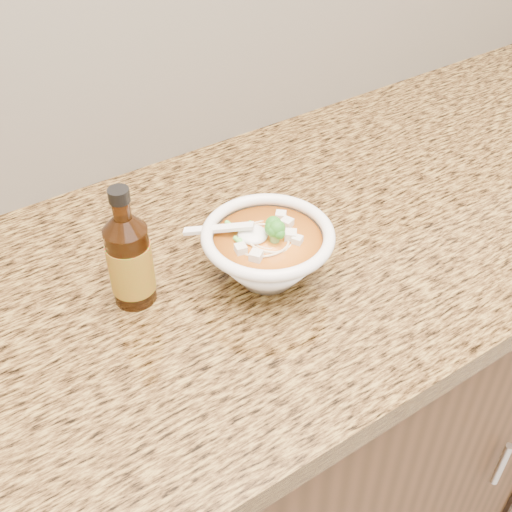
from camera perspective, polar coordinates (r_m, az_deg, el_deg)
cabinet at (r=1.34m, az=-0.18°, el=-15.01°), size 4.00×0.65×0.86m
counter_slab at (r=1.00m, az=-0.23°, el=-0.29°), size 4.00×0.68×0.04m
soup_bowl at (r=0.91m, az=1.04°, el=0.24°), size 0.19×0.19×0.10m
hot_sauce_bottle at (r=0.88m, az=-11.15°, el=-0.37°), size 0.08×0.08×0.19m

